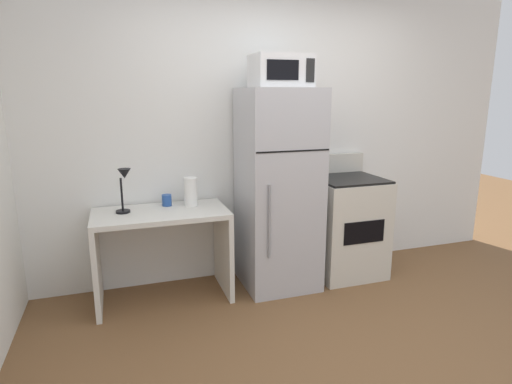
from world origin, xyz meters
name	(u,v)px	position (x,y,z in m)	size (l,w,h in m)	color
ground_plane	(365,368)	(0.00, 0.00, 0.00)	(12.00, 12.00, 0.00)	brown
wall_back_white	(271,134)	(0.00, 1.70, 1.30)	(5.00, 0.10, 2.60)	white
desk	(162,239)	(-1.07, 1.35, 0.52)	(1.06, 0.57, 0.75)	silver
desk_lamp	(124,183)	(-1.33, 1.38, 0.99)	(0.14, 0.12, 0.35)	black
coffee_mug	(167,200)	(-1.00, 1.50, 0.80)	(0.08, 0.08, 0.10)	#264C99
paper_towel_roll	(191,192)	(-0.81, 1.44, 0.87)	(0.11, 0.11, 0.24)	white
refrigerator	(278,190)	(-0.07, 1.32, 0.86)	(0.62, 0.65, 1.71)	#B7B7BC
microwave	(281,71)	(-0.07, 1.30, 1.84)	(0.46, 0.35, 0.26)	silver
oven_range	(346,225)	(0.62, 1.33, 0.47)	(0.62, 0.61, 1.10)	beige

